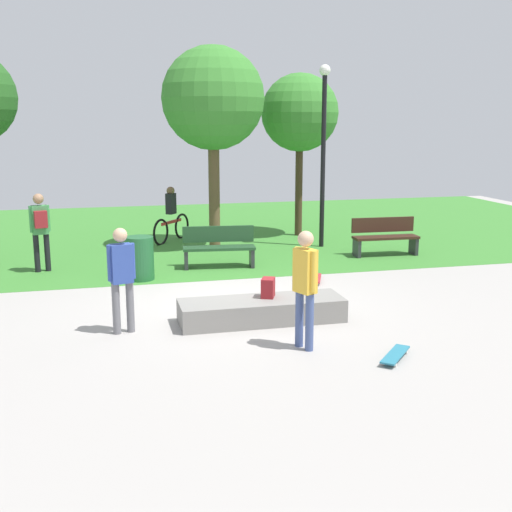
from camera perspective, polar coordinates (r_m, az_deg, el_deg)
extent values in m
plane|color=#9E9993|center=(11.55, -2.13, -4.23)|extent=(28.00, 28.00, 0.00)
cube|color=#387A2D|center=(19.13, -6.88, 2.19)|extent=(26.60, 12.28, 0.01)
cube|color=gray|center=(10.47, 0.51, -4.88)|extent=(2.69, 0.81, 0.37)
cube|color=maroon|center=(10.51, 1.08, -2.85)|extent=(0.29, 0.34, 0.32)
cylinder|color=#3F5184|center=(9.14, 4.79, -5.92)|extent=(0.12, 0.12, 0.84)
cylinder|color=#3F5184|center=(9.30, 3.89, -5.60)|extent=(0.12, 0.12, 0.84)
cube|color=gold|center=(9.02, 4.41, -1.32)|extent=(0.31, 0.37, 0.63)
cylinder|color=gold|center=(8.89, 5.13, -1.37)|extent=(0.09, 0.09, 0.58)
cylinder|color=gold|center=(9.14, 3.71, -0.98)|extent=(0.09, 0.09, 0.58)
sphere|color=tan|center=(8.93, 4.45, 1.53)|extent=(0.23, 0.23, 0.23)
cylinder|color=slate|center=(10.10, -11.15, -4.47)|extent=(0.12, 0.12, 0.80)
cylinder|color=slate|center=(10.05, -12.36, -4.62)|extent=(0.12, 0.12, 0.80)
cube|color=#2D4799|center=(9.90, -11.92, -0.66)|extent=(0.36, 0.27, 0.60)
cylinder|color=#2D4799|center=(9.94, -10.99, -0.43)|extent=(0.09, 0.09, 0.55)
cylinder|color=#2D4799|center=(9.86, -12.88, -0.62)|extent=(0.09, 0.09, 0.55)
sphere|color=tan|center=(9.82, -12.03, 1.84)|extent=(0.22, 0.22, 0.22)
cube|color=teal|center=(9.10, 12.31, -8.57)|extent=(0.68, 0.73, 0.02)
cylinder|color=silver|center=(9.39, 12.30, -8.19)|extent=(0.06, 0.06, 0.06)
cylinder|color=silver|center=(9.35, 13.25, -8.32)|extent=(0.06, 0.06, 0.06)
cylinder|color=silver|center=(8.89, 11.30, -9.33)|extent=(0.06, 0.06, 0.06)
cylinder|color=silver|center=(8.85, 12.30, -9.47)|extent=(0.06, 0.06, 0.06)
cube|color=#A5262D|center=(13.13, 5.35, -1.98)|extent=(0.48, 0.82, 0.02)
cylinder|color=silver|center=(13.41, 5.06, -1.85)|extent=(0.05, 0.06, 0.06)
cylinder|color=silver|center=(13.41, 5.74, -1.87)|extent=(0.05, 0.06, 0.06)
cylinder|color=silver|center=(12.87, 4.93, -2.44)|extent=(0.05, 0.06, 0.06)
cylinder|color=silver|center=(12.86, 5.64, -2.46)|extent=(0.05, 0.06, 0.06)
cube|color=#1E4223|center=(14.23, -3.31, 0.72)|extent=(1.64, 0.61, 0.06)
cube|color=#1E4223|center=(14.40, -3.39, 1.98)|extent=(1.60, 0.23, 0.36)
cube|color=#2D2D33|center=(14.35, -0.37, -0.09)|extent=(0.12, 0.40, 0.45)
cube|color=#2D2D33|center=(14.25, -6.26, -0.25)|extent=(0.12, 0.40, 0.45)
cube|color=#331E14|center=(15.82, 11.51, 1.63)|extent=(1.61, 0.50, 0.06)
cube|color=#331E14|center=(15.97, 11.24, 2.76)|extent=(1.60, 0.12, 0.36)
cube|color=#2D2D33|center=(16.16, 13.88, 0.93)|extent=(0.09, 0.40, 0.45)
cube|color=#2D2D33|center=(15.59, 8.98, 0.73)|extent=(0.09, 0.40, 0.45)
cylinder|color=brown|center=(16.49, -3.75, 5.95)|extent=(0.28, 0.28, 3.00)
sphere|color=#387F2D|center=(16.41, -3.86, 13.87)|extent=(2.57, 2.57, 2.57)
cylinder|color=#42301E|center=(18.23, 3.84, 6.21)|extent=(0.21, 0.21, 2.80)
sphere|color=#387F2D|center=(18.15, 3.93, 12.65)|extent=(2.15, 2.15, 2.15)
cylinder|color=black|center=(16.53, 5.99, 8.23)|extent=(0.12, 0.12, 4.33)
sphere|color=silver|center=(16.54, 6.17, 16.16)|extent=(0.28, 0.28, 0.28)
cylinder|color=#1E592D|center=(13.36, -10.30, -0.20)|extent=(0.57, 0.57, 0.90)
cylinder|color=black|center=(14.60, -18.97, 0.22)|extent=(0.12, 0.12, 0.83)
cylinder|color=black|center=(14.63, -18.12, 0.30)|extent=(0.12, 0.12, 0.83)
cube|color=#3F8C4C|center=(14.49, -18.73, 3.07)|extent=(0.36, 0.27, 0.62)
cylinder|color=#3F8C4C|center=(14.47, -19.40, 3.11)|extent=(0.09, 0.09, 0.57)
cylinder|color=#3F8C4C|center=(14.51, -18.07, 3.23)|extent=(0.09, 0.09, 0.57)
sphere|color=#9E7556|center=(14.43, -18.85, 4.85)|extent=(0.22, 0.22, 0.22)
cube|color=maroon|center=(14.33, -18.65, 3.11)|extent=(0.29, 0.21, 0.36)
torus|color=black|center=(18.04, -6.63, 2.66)|extent=(0.49, 0.61, 0.72)
torus|color=black|center=(17.12, -8.49, 2.11)|extent=(0.49, 0.61, 0.72)
cube|color=#B22626|center=(17.55, -7.55, 3.03)|extent=(0.63, 0.81, 0.08)
cube|color=black|center=(17.48, -7.60, 4.65)|extent=(0.31, 0.33, 0.56)
sphere|color=brown|center=(17.44, -7.63, 5.79)|extent=(0.22, 0.22, 0.22)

